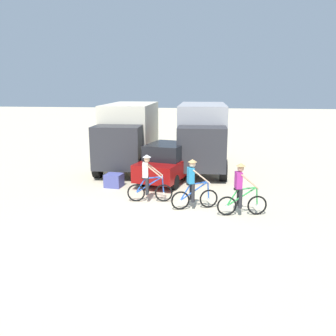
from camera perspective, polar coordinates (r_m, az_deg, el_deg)
ground_plane at (r=11.81m, az=-4.43°, el=-8.73°), size 120.00×120.00×0.00m
box_truck_cream_rv at (r=19.82m, az=-6.10°, el=5.66°), size 2.57×6.81×3.35m
box_truck_grey_hauler at (r=19.39m, az=5.39°, el=5.52°), size 2.55×6.81×3.35m
sedan_parked at (r=16.69m, az=0.02°, el=0.93°), size 2.72×4.50×1.76m
cyclist_orange_shirt at (r=13.72m, az=-3.13°, el=-1.89°), size 1.73×0.52×1.82m
cyclist_cowboy_hat at (r=12.92m, az=3.99°, el=-2.84°), size 1.66×0.71×1.82m
cyclist_near_camera at (r=12.50m, az=11.37°, el=-3.61°), size 1.71×0.56×1.82m
supply_crate at (r=16.00m, az=-8.47°, el=-1.94°), size 0.80×0.76×0.57m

